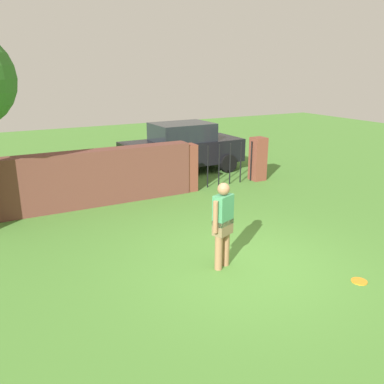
{
  "coord_description": "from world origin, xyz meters",
  "views": [
    {
      "loc": [
        -4.12,
        -5.53,
        3.54
      ],
      "look_at": [
        -0.21,
        1.76,
        1.0
      ],
      "focal_mm": 37.99,
      "sensor_mm": 36.0,
      "label": 1
    }
  ],
  "objects": [
    {
      "name": "ground_plane",
      "position": [
        0.0,
        0.0,
        0.0
      ],
      "size": [
        40.0,
        40.0,
        0.0
      ],
      "primitive_type": "plane",
      "color": "#4C8433"
    },
    {
      "name": "brick_wall",
      "position": [
        -1.5,
        4.84,
        0.74
      ],
      "size": [
        5.41,
        0.5,
        1.49
      ],
      "primitive_type": "cube",
      "color": "brown",
      "rests_on": "ground"
    },
    {
      "name": "car",
      "position": [
        2.19,
        6.97,
        0.86
      ],
      "size": [
        4.24,
        2.0,
        1.72
      ],
      "rotation": [
        0.0,
        0.0,
        3.16
      ],
      "color": "black",
      "rests_on": "ground"
    },
    {
      "name": "person",
      "position": [
        -0.43,
        0.2,
        0.9
      ],
      "size": [
        0.51,
        0.34,
        1.62
      ],
      "rotation": [
        0.0,
        0.0,
        -2.76
      ],
      "color": "#9E704C",
      "rests_on": "ground"
    },
    {
      "name": "fence_gate",
      "position": [
        2.59,
        4.84,
        0.7
      ],
      "size": [
        3.0,
        0.44,
        1.4
      ],
      "color": "brown",
      "rests_on": "ground"
    },
    {
      "name": "frisbee_orange",
      "position": [
        1.38,
        -1.39,
        0.01
      ],
      "size": [
        0.27,
        0.27,
        0.02
      ],
      "primitive_type": "cylinder",
      "color": "orange",
      "rests_on": "ground"
    }
  ]
}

